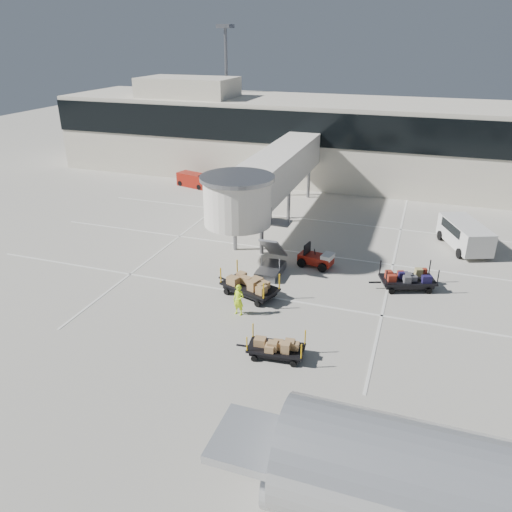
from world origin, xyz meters
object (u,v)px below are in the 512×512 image
(baggage_tug, at_px, (317,259))
(belt_loader, at_px, (194,180))
(ground_worker, at_px, (239,300))
(minivan, at_px, (464,233))
(box_cart_far, at_px, (249,286))
(suitcase_cart, at_px, (409,280))
(box_cart_near, at_px, (275,348))

(baggage_tug, bearing_deg, belt_loader, 148.26)
(ground_worker, height_order, minivan, minivan)
(baggage_tug, bearing_deg, box_cart_far, -107.73)
(baggage_tug, height_order, suitcase_cart, suitcase_cart)
(box_cart_near, xyz_separation_m, box_cart_far, (-3.26, 5.38, 0.12))
(ground_worker, relative_size, belt_loader, 0.47)
(suitcase_cart, bearing_deg, box_cart_near, -141.18)
(minivan, distance_m, belt_loader, 26.59)
(baggage_tug, relative_size, belt_loader, 0.63)
(box_cart_far, xyz_separation_m, belt_loader, (-13.12, 19.99, 0.04))
(minivan, xyz_separation_m, belt_loader, (-25.32, 8.09, -0.48))
(box_cart_near, bearing_deg, box_cart_far, 115.66)
(box_cart_near, distance_m, minivan, 19.47)
(suitcase_cart, distance_m, box_cart_near, 10.96)
(ground_worker, bearing_deg, baggage_tug, 81.94)
(baggage_tug, bearing_deg, minivan, 46.06)
(suitcase_cart, bearing_deg, box_cart_far, -175.93)
(ground_worker, bearing_deg, minivan, 61.23)
(suitcase_cart, distance_m, ground_worker, 10.71)
(suitcase_cart, height_order, belt_loader, belt_loader)
(ground_worker, bearing_deg, box_cart_far, 106.47)
(belt_loader, bearing_deg, ground_worker, -44.00)
(baggage_tug, height_order, ground_worker, ground_worker)
(suitcase_cart, xyz_separation_m, ground_worker, (-8.70, -6.24, 0.33))
(ground_worker, xyz_separation_m, belt_loader, (-13.31, 22.21, -0.23))
(baggage_tug, xyz_separation_m, box_cart_near, (0.37, -10.69, -0.03))
(box_cart_near, bearing_deg, baggage_tug, 86.49)
(suitcase_cart, distance_m, minivan, 8.57)
(baggage_tug, xyz_separation_m, belt_loader, (-16.01, 14.68, 0.13))
(minivan, bearing_deg, belt_loader, 140.01)
(baggage_tug, distance_m, belt_loader, 21.72)
(box_cart_near, height_order, box_cart_far, box_cart_far)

